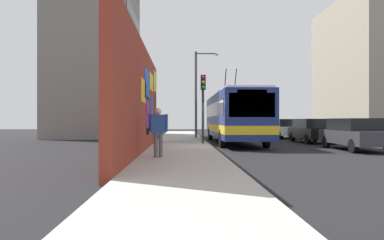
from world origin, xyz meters
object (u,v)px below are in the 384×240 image
Objects in this scene: parked_car_black at (311,130)px; pedestrian_near_wall at (158,128)px; parked_car_dark_gray at (355,133)px; traffic_light at (203,97)px; street_lamp at (199,88)px; city_bus at (234,116)px; parked_car_white at (286,128)px.

pedestrian_near_wall is (-10.29, 9.46, 0.37)m from parked_car_black.
parked_car_dark_gray is 8.19m from traffic_light.
street_lamp is (7.03, -0.11, 1.15)m from traffic_light.
parked_car_white is at bearing -40.90° from city_bus.
city_bus is 3.45m from traffic_light.
traffic_light is (7.47, -2.11, 1.61)m from pedestrian_near_wall.
parked_car_black is (0.32, -5.20, -0.95)m from city_bus.
city_bus is 5.43m from street_lamp.
pedestrian_near_wall is 0.45× the size of traffic_light.
street_lamp reaches higher than parked_car_white.
traffic_light is 0.60× the size of street_lamp.
parked_car_white is 11.41m from traffic_light.
parked_car_white is 8.03m from street_lamp.
parked_car_dark_gray is at bearing -180.00° from parked_car_black.
parked_car_dark_gray is at bearing 180.00° from parked_car_white.
city_bus reaches higher than traffic_light.
parked_car_black is at bearing -86.46° from city_bus.
parked_car_black is (5.82, 0.00, -0.00)m from parked_car_dark_gray.
pedestrian_near_wall is 14.93m from street_lamp.
city_bus is at bearing 43.38° from parked_car_dark_gray.
parked_car_dark_gray is 11.50m from parked_car_white.
street_lamp reaches higher than parked_car_black.
city_bus is 8.00m from parked_car_white.
parked_car_black is 1.05× the size of parked_car_white.
parked_car_white is at bearing -78.56° from street_lamp.
street_lamp reaches higher than traffic_light.
city_bus is 1.77× the size of street_lamp.
parked_car_dark_gray and parked_car_black have the same top height.
city_bus is 2.60× the size of parked_car_dark_gray.
pedestrian_near_wall is at bearing 115.26° from parked_car_dark_gray.
parked_car_white is at bearing -0.00° from parked_car_dark_gray.
city_bus reaches higher than parked_car_dark_gray.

